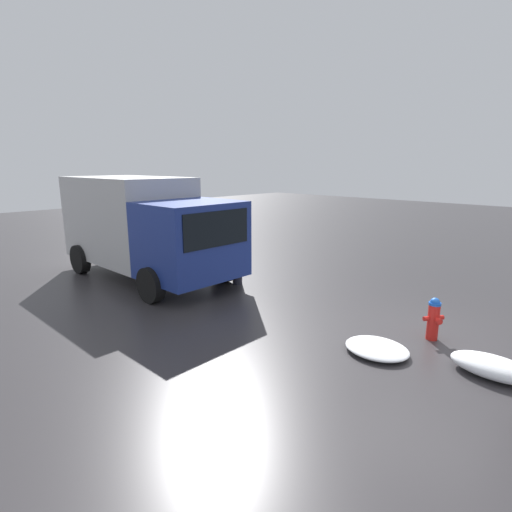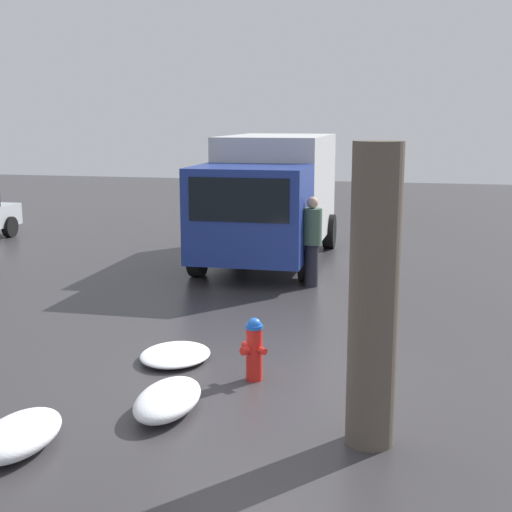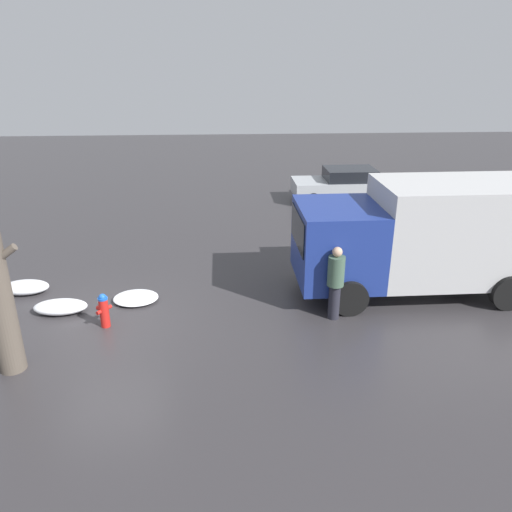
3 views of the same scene
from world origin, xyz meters
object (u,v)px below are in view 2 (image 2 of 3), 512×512
object	(u,v)px
fire_hydrant	(254,348)
pedestrian	(312,238)
tree_trunk	(374,296)
delivery_truck	(271,194)

from	to	relation	value
fire_hydrant	pedestrian	xyz separation A→B (m)	(5.46, 0.08, 0.57)
tree_trunk	pedestrian	bearing A→B (deg)	13.77
tree_trunk	fire_hydrant	bearing A→B (deg)	47.26
fire_hydrant	pedestrian	world-z (taller)	pedestrian
fire_hydrant	tree_trunk	distance (m)	2.51
tree_trunk	pedestrian	size ratio (longest dim) A/B	1.73
tree_trunk	delivery_truck	world-z (taller)	tree_trunk
fire_hydrant	pedestrian	bearing A→B (deg)	-144.45
tree_trunk	delivery_truck	size ratio (longest dim) A/B	0.51
pedestrian	delivery_truck	bearing A→B (deg)	-60.93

